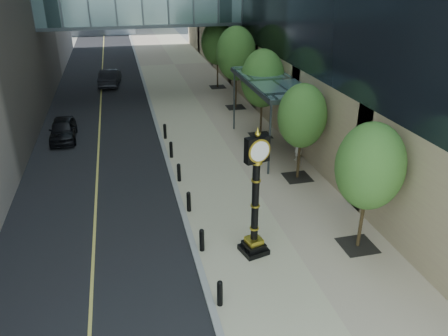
{
  "coord_description": "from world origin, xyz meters",
  "views": [
    {
      "loc": [
        -5.26,
        -10.19,
        10.66
      ],
      "look_at": [
        -1.19,
        6.64,
        2.47
      ],
      "focal_mm": 35.0,
      "sensor_mm": 36.0,
      "label": 1
    }
  ],
  "objects_px": {
    "street_clock": "(255,203)",
    "car_far": "(110,77)",
    "pedestrian": "(298,147)",
    "car_near": "(63,129)"
  },
  "relations": [
    {
      "from": "pedestrian",
      "to": "car_far",
      "type": "relative_size",
      "value": 0.35
    },
    {
      "from": "street_clock",
      "to": "pedestrian",
      "type": "distance_m",
      "value": 9.73
    },
    {
      "from": "street_clock",
      "to": "car_far",
      "type": "distance_m",
      "value": 29.13
    },
    {
      "from": "street_clock",
      "to": "pedestrian",
      "type": "relative_size",
      "value": 3.17
    },
    {
      "from": "car_far",
      "to": "car_near",
      "type": "bearing_deg",
      "value": 84.1
    },
    {
      "from": "car_near",
      "to": "car_far",
      "type": "bearing_deg",
      "value": 75.8
    },
    {
      "from": "street_clock",
      "to": "car_far",
      "type": "relative_size",
      "value": 1.1
    },
    {
      "from": "street_clock",
      "to": "car_near",
      "type": "bearing_deg",
      "value": 105.63
    },
    {
      "from": "street_clock",
      "to": "pedestrian",
      "type": "bearing_deg",
      "value": 43.17
    },
    {
      "from": "street_clock",
      "to": "car_far",
      "type": "xyz_separation_m",
      "value": [
        -5.44,
        28.58,
        -1.51
      ]
    }
  ]
}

